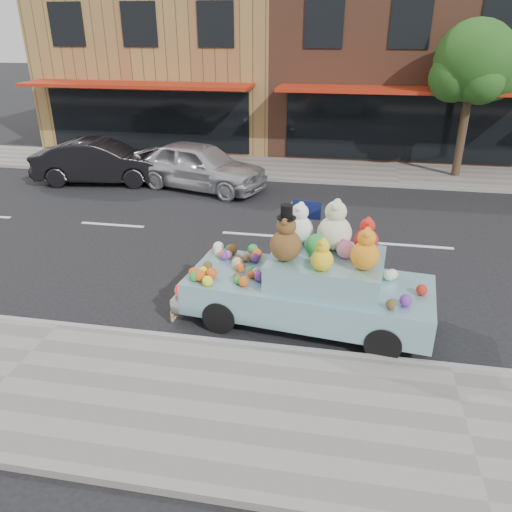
% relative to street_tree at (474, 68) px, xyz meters
% --- Properties ---
extents(ground, '(120.00, 120.00, 0.00)m').
position_rel_street_tree_xyz_m(ground, '(-2.03, -6.55, -3.69)').
color(ground, black).
rests_on(ground, ground).
extents(near_sidewalk, '(60.00, 3.00, 0.12)m').
position_rel_street_tree_xyz_m(near_sidewalk, '(-2.03, -13.05, -3.63)').
color(near_sidewalk, gray).
rests_on(near_sidewalk, ground).
extents(far_sidewalk, '(60.00, 3.00, 0.12)m').
position_rel_street_tree_xyz_m(far_sidewalk, '(-2.03, -0.05, -3.63)').
color(far_sidewalk, gray).
rests_on(far_sidewalk, ground).
extents(near_kerb, '(60.00, 0.12, 0.13)m').
position_rel_street_tree_xyz_m(near_kerb, '(-2.03, -11.55, -3.63)').
color(near_kerb, gray).
rests_on(near_kerb, ground).
extents(far_kerb, '(60.00, 0.12, 0.13)m').
position_rel_street_tree_xyz_m(far_kerb, '(-2.03, -1.55, -3.63)').
color(far_kerb, gray).
rests_on(far_kerb, ground).
extents(storefront_left, '(10.00, 9.80, 7.30)m').
position_rel_street_tree_xyz_m(storefront_left, '(-12.03, 5.42, -0.05)').
color(storefront_left, olive).
rests_on(storefront_left, ground).
extents(storefront_mid, '(10.00, 9.80, 7.30)m').
position_rel_street_tree_xyz_m(storefront_mid, '(-2.03, 5.42, -0.05)').
color(storefront_mid, brown).
rests_on(storefront_mid, ground).
extents(street_tree, '(3.00, 2.70, 5.22)m').
position_rel_street_tree_xyz_m(street_tree, '(0.00, 0.00, 0.00)').
color(street_tree, '#38281C').
rests_on(street_tree, ground).
extents(car_silver, '(4.86, 3.04, 1.54)m').
position_rel_street_tree_xyz_m(car_silver, '(-8.61, -2.84, -2.92)').
color(car_silver, silver).
rests_on(car_silver, ground).
extents(car_dark, '(4.62, 2.18, 1.46)m').
position_rel_street_tree_xyz_m(car_dark, '(-12.11, -2.77, -2.96)').
color(car_dark, black).
rests_on(car_dark, ground).
extents(art_car, '(4.65, 2.25, 2.33)m').
position_rel_street_tree_xyz_m(art_car, '(-4.35, -10.46, -2.88)').
color(art_car, black).
rests_on(art_car, ground).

